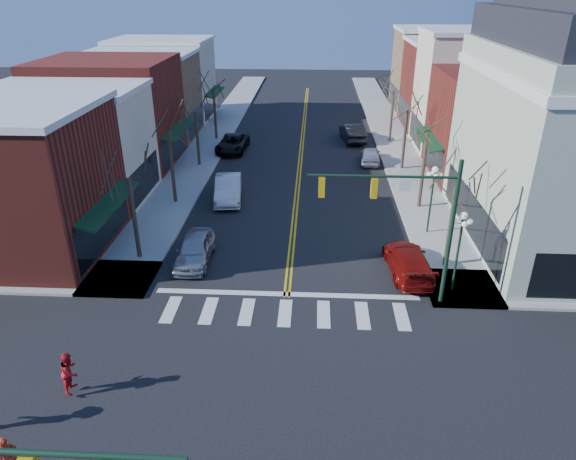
# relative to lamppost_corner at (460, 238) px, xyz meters

# --- Properties ---
(ground) EXTENTS (160.00, 160.00, 0.00)m
(ground) POSITION_rel_lamppost_corner_xyz_m (-8.20, -8.50, -2.96)
(ground) COLOR black
(ground) RESTS_ON ground
(sidewalk_left) EXTENTS (3.50, 70.00, 0.15)m
(sidewalk_left) POSITION_rel_lamppost_corner_xyz_m (-16.95, 11.50, -2.89)
(sidewalk_left) COLOR #9E9B93
(sidewalk_left) RESTS_ON ground
(sidewalk_right) EXTENTS (3.50, 70.00, 0.15)m
(sidewalk_right) POSITION_rel_lamppost_corner_xyz_m (0.55, 11.50, -2.89)
(sidewalk_right) COLOR #9E9B93
(sidewalk_right) RESTS_ON ground
(bldg_left_brick_a) EXTENTS (10.00, 8.50, 8.00)m
(bldg_left_brick_a) POSITION_rel_lamppost_corner_xyz_m (-23.70, 3.25, 1.04)
(bldg_left_brick_a) COLOR maroon
(bldg_left_brick_a) RESTS_ON ground
(bldg_left_stucco_a) EXTENTS (10.00, 7.00, 7.50)m
(bldg_left_stucco_a) POSITION_rel_lamppost_corner_xyz_m (-23.70, 11.00, 0.79)
(bldg_left_stucco_a) COLOR beige
(bldg_left_stucco_a) RESTS_ON ground
(bldg_left_brick_b) EXTENTS (10.00, 9.00, 8.50)m
(bldg_left_brick_b) POSITION_rel_lamppost_corner_xyz_m (-23.70, 19.00, 1.29)
(bldg_left_brick_b) COLOR maroon
(bldg_left_brick_b) RESTS_ON ground
(bldg_left_tan) EXTENTS (10.00, 7.50, 7.80)m
(bldg_left_tan) POSITION_rel_lamppost_corner_xyz_m (-23.70, 27.25, 0.94)
(bldg_left_tan) COLOR #9E7F57
(bldg_left_tan) RESTS_ON ground
(bldg_left_stucco_b) EXTENTS (10.00, 8.00, 8.20)m
(bldg_left_stucco_b) POSITION_rel_lamppost_corner_xyz_m (-23.70, 35.00, 1.14)
(bldg_left_stucco_b) COLOR beige
(bldg_left_stucco_b) RESTS_ON ground
(bldg_right_brick_a) EXTENTS (10.00, 8.50, 8.00)m
(bldg_right_brick_a) POSITION_rel_lamppost_corner_xyz_m (7.30, 17.25, 1.04)
(bldg_right_brick_a) COLOR maroon
(bldg_right_brick_a) RESTS_ON ground
(bldg_right_stucco) EXTENTS (10.00, 7.00, 10.00)m
(bldg_right_stucco) POSITION_rel_lamppost_corner_xyz_m (7.30, 25.00, 2.04)
(bldg_right_stucco) COLOR beige
(bldg_right_stucco) RESTS_ON ground
(bldg_right_brick_b) EXTENTS (10.00, 8.00, 8.50)m
(bldg_right_brick_b) POSITION_rel_lamppost_corner_xyz_m (7.30, 32.50, 1.29)
(bldg_right_brick_b) COLOR maroon
(bldg_right_brick_b) RESTS_ON ground
(bldg_right_tan) EXTENTS (10.00, 8.00, 9.00)m
(bldg_right_tan) POSITION_rel_lamppost_corner_xyz_m (7.30, 40.50, 1.54)
(bldg_right_tan) COLOR #9E7F57
(bldg_right_tan) RESTS_ON ground
(traffic_mast_far_right) EXTENTS (6.60, 0.28, 7.20)m
(traffic_mast_far_right) POSITION_rel_lamppost_corner_xyz_m (-2.65, -1.10, 1.75)
(traffic_mast_far_right) COLOR #14331E
(traffic_mast_far_right) RESTS_ON ground
(lamppost_corner) EXTENTS (0.36, 0.36, 4.33)m
(lamppost_corner) POSITION_rel_lamppost_corner_xyz_m (0.00, 0.00, 0.00)
(lamppost_corner) COLOR #14331E
(lamppost_corner) RESTS_ON ground
(lamppost_midblock) EXTENTS (0.36, 0.36, 4.33)m
(lamppost_midblock) POSITION_rel_lamppost_corner_xyz_m (0.00, 6.50, 0.00)
(lamppost_midblock) COLOR #14331E
(lamppost_midblock) RESTS_ON ground
(tree_left_a) EXTENTS (0.24, 0.24, 4.76)m
(tree_left_a) POSITION_rel_lamppost_corner_xyz_m (-16.60, 2.50, -0.58)
(tree_left_a) COLOR #382B21
(tree_left_a) RESTS_ON ground
(tree_left_b) EXTENTS (0.24, 0.24, 5.04)m
(tree_left_b) POSITION_rel_lamppost_corner_xyz_m (-16.60, 10.50, -0.44)
(tree_left_b) COLOR #382B21
(tree_left_b) RESTS_ON ground
(tree_left_c) EXTENTS (0.24, 0.24, 4.55)m
(tree_left_c) POSITION_rel_lamppost_corner_xyz_m (-16.60, 18.50, -0.69)
(tree_left_c) COLOR #382B21
(tree_left_c) RESTS_ON ground
(tree_left_d) EXTENTS (0.24, 0.24, 4.90)m
(tree_left_d) POSITION_rel_lamppost_corner_xyz_m (-16.60, 26.50, -0.51)
(tree_left_d) COLOR #382B21
(tree_left_d) RESTS_ON ground
(tree_right_a) EXTENTS (0.24, 0.24, 4.62)m
(tree_right_a) POSITION_rel_lamppost_corner_xyz_m (0.20, 2.50, -0.65)
(tree_right_a) COLOR #382B21
(tree_right_a) RESTS_ON ground
(tree_right_b) EXTENTS (0.24, 0.24, 5.18)m
(tree_right_b) POSITION_rel_lamppost_corner_xyz_m (0.20, 10.50, -0.37)
(tree_right_b) COLOR #382B21
(tree_right_b) RESTS_ON ground
(tree_right_c) EXTENTS (0.24, 0.24, 4.83)m
(tree_right_c) POSITION_rel_lamppost_corner_xyz_m (0.20, 18.50, -0.55)
(tree_right_c) COLOR #382B21
(tree_right_c) RESTS_ON ground
(tree_right_d) EXTENTS (0.24, 0.24, 4.97)m
(tree_right_d) POSITION_rel_lamppost_corner_xyz_m (0.20, 26.50, -0.48)
(tree_right_d) COLOR #382B21
(tree_right_d) RESTS_ON ground
(car_left_near) EXTENTS (1.86, 4.46, 1.51)m
(car_left_near) POSITION_rel_lamppost_corner_xyz_m (-13.43, 2.34, -2.21)
(car_left_near) COLOR #A5A5A9
(car_left_near) RESTS_ON ground
(car_left_mid) EXTENTS (2.32, 5.18, 1.65)m
(car_left_mid) POSITION_rel_lamppost_corner_xyz_m (-13.00, 11.32, -2.14)
(car_left_mid) COLOR silver
(car_left_mid) RESTS_ON ground
(car_left_far) EXTENTS (2.71, 5.34, 1.45)m
(car_left_far) POSITION_rel_lamppost_corner_xyz_m (-14.44, 22.83, -2.24)
(car_left_far) COLOR black
(car_left_far) RESTS_ON ground
(car_right_near) EXTENTS (2.35, 5.09, 1.44)m
(car_right_near) POSITION_rel_lamppost_corner_xyz_m (-1.94, 1.71, -2.24)
(car_right_near) COLOR maroon
(car_right_near) RESTS_ON ground
(car_right_mid) EXTENTS (1.90, 4.09, 1.35)m
(car_right_mid) POSITION_rel_lamppost_corner_xyz_m (-2.24, 20.11, -2.28)
(car_right_mid) COLOR silver
(car_right_mid) RESTS_ON ground
(car_right_far) EXTENTS (2.45, 5.29, 1.68)m
(car_right_far) POSITION_rel_lamppost_corner_xyz_m (-3.36, 26.79, -2.12)
(car_right_far) COLOR black
(car_right_far) RESTS_ON ground
(pedestrian_red_a) EXTENTS (0.64, 0.68, 1.57)m
(pedestrian_red_a) POSITION_rel_lamppost_corner_xyz_m (-16.04, -11.63, -2.03)
(pedestrian_red_a) COLOR red
(pedestrian_red_a) RESTS_ON sidewalk_left
(pedestrian_red_b) EXTENTS (0.68, 0.84, 1.67)m
(pedestrian_red_b) POSITION_rel_lamppost_corner_xyz_m (-15.82, -7.83, -1.98)
(pedestrian_red_b) COLOR red
(pedestrian_red_b) RESTS_ON sidewalk_left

